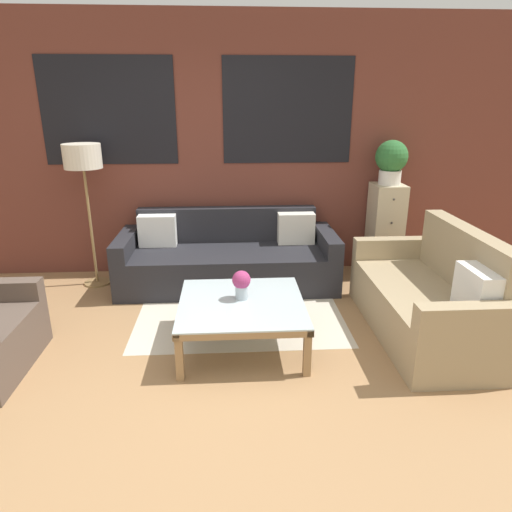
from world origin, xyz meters
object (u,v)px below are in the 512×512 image
Objects in this scene: couch_dark at (228,259)px; drawer_cabinet at (385,230)px; floor_lamp at (83,164)px; potted_plant at (391,160)px; coffee_table at (242,308)px; settee_vintage at (430,300)px; flower_vase at (241,283)px.

drawer_cabinet reaches higher than couch_dark.
drawer_cabinet is (3.22, 0.14, -0.78)m from floor_lamp.
potted_plant is at bearing 2.54° from floor_lamp.
potted_plant is at bearing 43.14° from coffee_table.
potted_plant reaches higher than floor_lamp.
settee_vintage is at bearing -22.70° from floor_lamp.
coffee_table is at bearing -136.87° from drawer_cabinet.
couch_dark is 1.36m from coffee_table.
couch_dark reaches higher than flower_vase.
settee_vintage is at bearing 4.03° from coffee_table.
drawer_cabinet is (1.78, 0.22, 0.24)m from couch_dark.
couch_dark is at bearing -172.92° from potted_plant.
settee_vintage is 3.55× the size of potted_plant.
drawer_cabinet is (0.08, 1.46, 0.21)m from settee_vintage.
potted_plant reaches higher than coffee_table.
floor_lamp is at bearing -177.46° from drawer_cabinet.
floor_lamp is at bearing 137.23° from coffee_table.
drawer_cabinet reaches higher than flower_vase.
potted_plant is (1.68, 1.57, 0.96)m from coffee_table.
potted_plant is at bearing 42.06° from flower_vase.
flower_vase is at bearing -85.19° from couch_dark.
couch_dark is at bearing 144.06° from settee_vintage.
drawer_cabinet reaches higher than coffee_table.
settee_vintage is 1.61m from coffee_table.
floor_lamp reaches higher than coffee_table.
flower_vase is at bearing -137.94° from drawer_cabinet.
flower_vase reaches higher than coffee_table.
drawer_cabinet is at bearing 43.13° from coffee_table.
flower_vase is (0.11, -1.29, 0.25)m from couch_dark.
floor_lamp is at bearing 138.51° from flower_vase.
coffee_table is 2.31m from drawer_cabinet.
coffee_table is 0.96× the size of drawer_cabinet.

